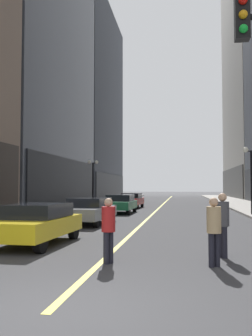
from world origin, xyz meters
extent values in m
plane|color=#38383A|center=(0.00, 35.00, 0.00)|extent=(200.00, 200.00, 0.00)
cube|color=#9E9991|center=(-8.25, 35.00, 0.07)|extent=(4.50, 78.00, 0.15)
cube|color=#9E9991|center=(8.25, 35.00, 0.07)|extent=(4.50, 78.00, 0.15)
cube|color=#E5D64C|center=(0.00, 35.00, 0.00)|extent=(0.16, 70.00, 0.01)
cube|color=black|center=(-10.60, 34.50, 2.50)|extent=(0.50, 22.80, 5.00)
cube|color=#4C515B|center=(-17.83, 60.00, 17.27)|extent=(14.67, 26.00, 34.54)
cube|color=black|center=(-10.60, 60.00, 2.07)|extent=(0.50, 24.70, 4.14)
cube|color=#3A3935|center=(10.60, 60.00, 2.50)|extent=(0.50, 24.70, 5.00)
cube|color=yellow|center=(-2.73, 6.25, 0.59)|extent=(2.03, 4.21, 0.55)
cube|color=black|center=(-2.72, 6.46, 1.07)|extent=(1.74, 2.38, 0.50)
cylinder|color=black|center=(-1.97, 4.77, 0.32)|extent=(0.24, 0.65, 0.64)
cylinder|color=black|center=(-1.86, 7.67, 0.32)|extent=(0.24, 0.65, 0.64)
cylinder|color=black|center=(-3.50, 7.73, 0.32)|extent=(0.24, 0.65, 0.64)
cube|color=slate|center=(-2.65, 12.94, 0.59)|extent=(2.10, 4.48, 0.55)
cube|color=black|center=(-2.64, 13.16, 1.07)|extent=(1.79, 2.54, 0.50)
cylinder|color=black|center=(-1.89, 11.36, 0.32)|extent=(0.25, 0.65, 0.64)
cylinder|color=black|center=(-3.55, 11.44, 0.32)|extent=(0.25, 0.65, 0.64)
cylinder|color=black|center=(-1.75, 14.44, 0.32)|extent=(0.25, 0.65, 0.64)
cylinder|color=black|center=(-3.42, 14.51, 0.32)|extent=(0.25, 0.65, 0.64)
cube|color=#196038|center=(-2.37, 20.89, 0.59)|extent=(1.99, 4.34, 0.55)
cube|color=black|center=(-2.37, 21.10, 1.07)|extent=(1.73, 2.44, 0.50)
cylinder|color=black|center=(-1.56, 19.36, 0.32)|extent=(0.23, 0.64, 0.64)
cylinder|color=black|center=(-3.24, 19.39, 0.32)|extent=(0.23, 0.64, 0.64)
cylinder|color=black|center=(-1.51, 22.38, 0.32)|extent=(0.23, 0.64, 0.64)
cylinder|color=black|center=(-3.19, 22.41, 0.32)|extent=(0.23, 0.64, 0.64)
cube|color=#B21919|center=(-2.47, 27.73, 0.59)|extent=(1.91, 4.15, 0.55)
cube|color=black|center=(-2.46, 27.94, 1.07)|extent=(1.63, 2.35, 0.50)
cylinder|color=black|center=(-1.78, 26.27, 0.32)|extent=(0.25, 0.65, 0.64)
cylinder|color=black|center=(-3.28, 26.34, 0.32)|extent=(0.25, 0.65, 0.64)
cylinder|color=black|center=(-1.66, 29.13, 0.32)|extent=(0.25, 0.65, 0.64)
cylinder|color=black|center=(-3.15, 29.19, 0.32)|extent=(0.25, 0.65, 0.64)
cylinder|color=black|center=(2.82, 3.75, 0.40)|extent=(0.14, 0.14, 0.79)
cylinder|color=black|center=(2.69, 3.67, 0.40)|extent=(0.14, 0.14, 0.79)
cylinder|color=tan|center=(2.75, 3.71, 1.10)|extent=(0.47, 0.47, 0.63)
sphere|color=tan|center=(2.75, 3.71, 1.52)|extent=(0.21, 0.21, 0.21)
cylinder|color=black|center=(3.05, 4.97, 0.42)|extent=(0.14, 0.14, 0.83)
cylinder|color=black|center=(3.12, 4.82, 0.42)|extent=(0.14, 0.14, 0.83)
cylinder|color=#3F3F44|center=(3.08, 4.90, 1.16)|extent=(0.45, 0.45, 0.66)
sphere|color=tan|center=(3.08, 4.90, 1.60)|extent=(0.23, 0.23, 0.23)
cylinder|color=black|center=(0.25, 3.78, 0.39)|extent=(0.14, 0.14, 0.78)
cylinder|color=black|center=(0.16, 3.65, 0.39)|extent=(0.14, 0.14, 0.78)
cylinder|color=#B21E1E|center=(0.21, 3.72, 1.09)|extent=(0.47, 0.47, 0.62)
sphere|color=tan|center=(0.21, 3.72, 1.50)|extent=(0.21, 0.21, 0.21)
cube|color=black|center=(3.20, 2.04, 5.20)|extent=(0.28, 0.24, 0.90)
sphere|color=red|center=(3.20, 1.90, 5.48)|extent=(0.17, 0.17, 0.17)
sphere|color=orange|center=(3.20, 1.90, 5.20)|extent=(0.17, 0.17, 0.17)
sphere|color=green|center=(3.20, 1.90, 4.92)|extent=(0.17, 0.17, 0.17)
cylinder|color=black|center=(-6.40, 29.21, 2.10)|extent=(0.14, 0.14, 4.20)
cylinder|color=black|center=(-6.40, 29.21, 4.15)|extent=(0.80, 0.06, 0.06)
sphere|color=white|center=(-6.75, 29.21, 4.25)|extent=(0.36, 0.36, 0.36)
sphere|color=white|center=(-6.05, 29.21, 4.25)|extent=(0.36, 0.36, 0.36)
cylinder|color=black|center=(6.40, 19.04, 2.10)|extent=(0.14, 0.14, 4.20)
cylinder|color=black|center=(6.40, 19.04, 4.15)|extent=(0.80, 0.06, 0.06)
sphere|color=white|center=(6.05, 19.04, 4.25)|extent=(0.36, 0.36, 0.36)
camera|label=1|loc=(2.00, -5.31, 1.89)|focal=39.57mm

